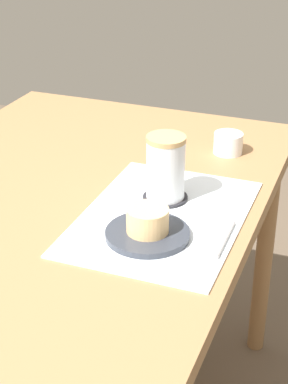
% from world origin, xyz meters
% --- Properties ---
extents(dining_table, '(1.22, 0.82, 0.72)m').
position_xyz_m(dining_table, '(0.00, 0.00, 0.65)').
color(dining_table, '#997047').
rests_on(dining_table, ground_plane).
extents(placemat, '(0.43, 0.31, 0.00)m').
position_xyz_m(placemat, '(0.01, -0.23, 0.72)').
color(placemat, white).
rests_on(placemat, dining_table).
extents(pastry_plate, '(0.16, 0.16, 0.01)m').
position_xyz_m(pastry_plate, '(-0.07, -0.23, 0.73)').
color(pastry_plate, '#333842').
rests_on(pastry_plate, placemat).
extents(pastry, '(0.08, 0.08, 0.05)m').
position_xyz_m(pastry, '(-0.07, -0.23, 0.76)').
color(pastry, '#E5BC7F').
rests_on(pastry, pastry_plate).
extents(coffee_coaster, '(0.09, 0.09, 0.00)m').
position_xyz_m(coffee_coaster, '(0.08, -0.21, 0.73)').
color(coffee_coaster, '#232328').
rests_on(coffee_coaster, placemat).
extents(coffee_mug, '(0.11, 0.08, 0.13)m').
position_xyz_m(coffee_mug, '(0.08, -0.21, 0.80)').
color(coffee_mug, white).
rests_on(coffee_mug, coffee_coaster).
extents(teaspoon, '(0.13, 0.01, 0.01)m').
position_xyz_m(teaspoon, '(-0.04, -0.37, 0.73)').
color(teaspoon, silver).
rests_on(teaspoon, placemat).
extents(sugar_bowl, '(0.07, 0.07, 0.05)m').
position_xyz_m(sugar_bowl, '(0.37, -0.27, 0.75)').
color(sugar_bowl, white).
rests_on(sugar_bowl, dining_table).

